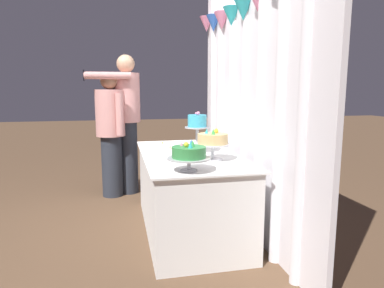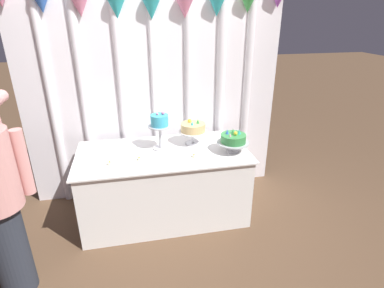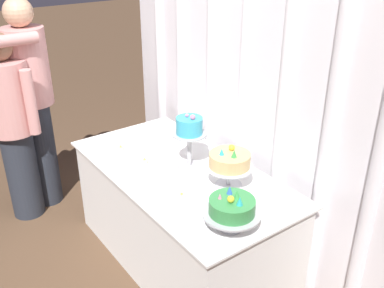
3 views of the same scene
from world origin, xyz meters
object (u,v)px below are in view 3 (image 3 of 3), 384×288
Objects in this scene: tealight_far_left at (121,149)px; tealight_near_right at (182,196)px; cake_table at (181,216)px; cake_display_rightmost at (232,208)px; guest_girl_blue_dress at (31,97)px; cake_display_leftmost at (189,131)px; guest_man_dark_suit at (13,124)px; cake_display_center at (230,162)px; tealight_near_left at (145,161)px.

tealight_far_left reaches higher than tealight_near_right.
cake_table is 5.32× the size of cake_display_rightmost.
cake_display_rightmost is at bearing 10.93° from guest_girl_blue_dress.
cake_display_leftmost is 0.25× the size of guest_man_dark_suit.
cake_display_center is at bearing 22.06° from cake_table.
tealight_near_right is (0.27, -0.18, 0.38)m from cake_table.
tealight_near_left is (-0.56, -0.27, -0.16)m from cake_display_center.
tealight_near_right is at bearing -173.56° from cake_display_rightmost.
tealight_far_left is at bearing 22.46° from guest_girl_blue_dress.
guest_girl_blue_dress reaches higher than guest_man_dark_suit.
cake_table is at bearing 146.67° from tealight_near_right.
cake_display_center is 0.90m from tealight_far_left.
guest_man_dark_suit is at bearing -149.81° from cake_table.
cake_display_rightmost is 0.42m from tealight_near_right.
tealight_near_right is at bearing -100.51° from cake_display_center.
guest_girl_blue_dress is at bearing -169.07° from cake_display_rightmost.
guest_man_dark_suit is (-0.99, -0.58, 0.08)m from tealight_near_left.
cake_table is at bearing -82.11° from cake_display_leftmost.
cake_display_center is at bearing 28.55° from guest_man_dark_suit.
guest_man_dark_suit reaches higher than tealight_far_left.
guest_girl_blue_dress is at bearing -160.50° from tealight_near_left.
cake_display_leftmost reaches higher than tealight_near_right.
guest_man_dark_suit is at bearing -143.78° from tealight_far_left.
guest_man_dark_suit is at bearing -64.74° from guest_girl_blue_dress.
tealight_far_left is 1.01× the size of tealight_near_right.
cake_display_center is at bearing 21.58° from guest_girl_blue_dress.
cake_display_leftmost is at bearing 24.64° from guest_girl_blue_dress.
cake_display_leftmost reaches higher than cake_display_rightmost.
cake_display_center is 0.43m from cake_display_rightmost.
cake_display_rightmost is 0.18× the size of guest_girl_blue_dress.
cake_display_center is (0.33, 0.13, 0.53)m from cake_table.
tealight_near_left is at bearing 19.50° from guest_girl_blue_dress.
cake_table is at bearing 30.19° from guest_man_dark_suit.
tealight_near_left is at bearing 9.49° from tealight_far_left.
tealight_near_right is at bearing 19.61° from guest_man_dark_suit.
tealight_near_right is at bearing -0.10° from tealight_far_left.
tealight_far_left is at bearing -177.87° from cake_display_rightmost.
tealight_far_left is at bearing -151.81° from cake_display_leftmost.
cake_display_center is 0.64m from tealight_near_left.
tealight_far_left is (-0.48, -0.26, -0.25)m from cake_display_leftmost.
cake_display_center reaches higher than tealight_near_left.
cake_display_rightmost is 6.87× the size of tealight_near_left.
tealight_near_right is at bearing -42.57° from cake_display_leftmost.
cake_display_leftmost is 1.24× the size of cake_display_rightmost.
guest_girl_blue_dress is (-1.32, -0.52, 0.60)m from cake_table.
cake_display_rightmost is 1.98m from guest_man_dark_suit.
guest_girl_blue_dress is 0.26m from guest_man_dark_suit.
cake_table is at bearing 168.59° from cake_display_rightmost.
cake_display_center reaches higher than tealight_near_right.
guest_girl_blue_dress is (-1.09, -0.38, 0.22)m from tealight_near_left.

